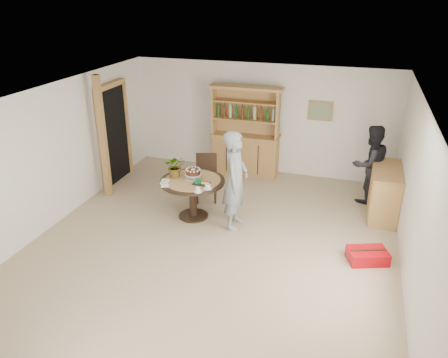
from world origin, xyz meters
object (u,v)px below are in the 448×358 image
Objects in this scene: teen_boy at (235,181)px; adult_person at (370,164)px; hutch at (245,145)px; sideboard at (385,192)px; red_suitcase at (368,256)px; dining_table at (193,188)px; dining_chair at (206,174)px.

teen_boy is 1.13× the size of adult_person.
adult_person is at bearing -14.60° from hutch.
sideboard is 1.79× the size of red_suitcase.
teen_boy reaches higher than red_suitcase.
red_suitcase is (0.07, -2.23, -0.70)m from adult_person.
dining_table is at bearing -98.87° from hutch.
red_suitcase is at bearing 55.58° from adult_person.
adult_person is (2.25, 1.77, -0.10)m from teen_boy.
adult_person is at bearing -53.91° from teen_boy.
adult_person is (3.10, 1.67, 0.19)m from dining_table.
sideboard is 3.60m from dining_table.
sideboard is at bearing 61.46° from red_suitcase.
dining_chair is 3.25m from adult_person.
hutch reaches higher than adult_person.
red_suitcase is (3.17, -0.56, -0.50)m from dining_table.
sideboard is 0.69m from adult_person.
adult_person reaches higher than dining_chair.
teen_boy is (0.85, -0.10, 0.30)m from dining_table.
hutch is 2.16× the size of dining_chair.
teen_boy reaches higher than dining_chair.
teen_boy is at bearing -6.71° from dining_table.
red_suitcase is at bearing -46.43° from hutch.
dining_chair is 1.32m from teen_boy.
sideboard is 1.33× the size of dining_chair.
hutch is 1.13× the size of teen_boy.
dining_table is 3.53m from adult_person.
teen_boy is at bearing -79.12° from hutch.
hutch is at bearing 58.32° from dining_chair.
teen_boy is at bearing -64.08° from dining_chair.
hutch is 1.28× the size of adult_person.
dining_table is 1.27× the size of dining_chair.
adult_person is at bearing -2.26° from dining_chair.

